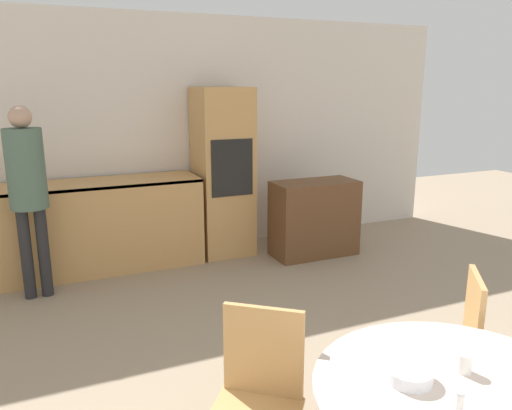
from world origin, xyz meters
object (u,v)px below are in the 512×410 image
at_px(cup, 464,363).
at_px(oven_unit, 223,172).
at_px(sideboard, 314,218).
at_px(chair_far_left, 258,394).
at_px(chair_far_right, 452,341).
at_px(person_standing, 27,181).
at_px(bowl_near, 409,375).

bearing_deg(cup, oven_unit, 85.01).
relative_size(oven_unit, sideboard, 1.96).
xyz_separation_m(oven_unit, chair_far_left, (-1.03, -3.30, -0.42)).
bearing_deg(chair_far_right, cup, -4.96).
relative_size(person_standing, cup, 20.34).
relative_size(oven_unit, chair_far_right, 2.08).
height_order(oven_unit, chair_far_left, oven_unit).
relative_size(sideboard, chair_far_right, 1.06).
distance_m(chair_far_left, cup, 0.90).
bearing_deg(chair_far_left, bowl_near, -6.76).
height_order(person_standing, bowl_near, person_standing).
bearing_deg(cup, bowl_near, 170.65).
bearing_deg(sideboard, chair_far_right, -105.02).
distance_m(oven_unit, chair_far_left, 3.48).
relative_size(sideboard, person_standing, 0.55).
height_order(oven_unit, bowl_near, oven_unit).
distance_m(cup, bowl_near, 0.25).
relative_size(chair_far_left, cup, 10.60).
relative_size(chair_far_right, cup, 10.60).
relative_size(oven_unit, bowl_near, 9.80).
bearing_deg(chair_far_left, cup, 3.09).
distance_m(chair_far_right, cup, 0.75).
bearing_deg(bowl_near, chair_far_left, 134.77).
height_order(oven_unit, person_standing, oven_unit).
bearing_deg(chair_far_left, person_standing, 146.80).
bearing_deg(oven_unit, sideboard, -29.14).
bearing_deg(person_standing, oven_unit, 14.44).
height_order(chair_far_left, person_standing, person_standing).
height_order(chair_far_left, bowl_near, chair_far_left).
bearing_deg(sideboard, cup, -110.28).
bearing_deg(person_standing, chair_far_right, -52.94).
bearing_deg(chair_far_right, chair_far_left, -51.58).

